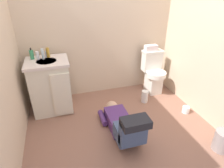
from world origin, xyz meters
name	(u,v)px	position (x,y,z in m)	size (l,w,h in m)	color
ground_plane	(119,127)	(0.00, 0.00, -0.02)	(3.01, 3.13, 0.04)	#8A5E4C
wall_back	(99,25)	(0.00, 1.10, 1.20)	(2.67, 0.08, 2.40)	beige
wall_right	(215,34)	(1.29, 0.00, 1.20)	(0.08, 2.13, 2.40)	beige
toilet	(153,72)	(0.91, 0.79, 0.37)	(0.36, 0.46, 0.75)	white
vanity_cabinet	(51,85)	(-0.86, 0.71, 0.42)	(0.60, 0.53, 0.82)	beige
faucet	(46,54)	(-0.87, 0.86, 0.87)	(0.02, 0.02, 0.10)	silver
person_plumber	(123,124)	(-0.02, -0.17, 0.18)	(0.39, 1.06, 0.52)	#512D6B
tissue_box	(151,48)	(0.86, 0.88, 0.80)	(0.22, 0.11, 0.10)	silver
soap_dispenser	(32,55)	(-1.06, 0.84, 0.89)	(0.06, 0.06, 0.17)	#378C5D
bottle_white	(38,56)	(-0.98, 0.79, 0.88)	(0.05, 0.05, 0.12)	white
bottle_clear	(43,54)	(-0.91, 0.79, 0.90)	(0.04, 0.04, 0.16)	silver
bottle_amber	(48,53)	(-0.84, 0.85, 0.89)	(0.05, 0.05, 0.14)	gold
trash_can	(223,141)	(1.03, -0.76, 0.13)	(0.20, 0.20, 0.26)	gray
paper_towel_roll	(145,96)	(0.61, 0.47, 0.10)	(0.11, 0.11, 0.21)	white
toilet_paper_roll	(186,110)	(1.09, 0.00, 0.05)	(0.11, 0.11, 0.10)	white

